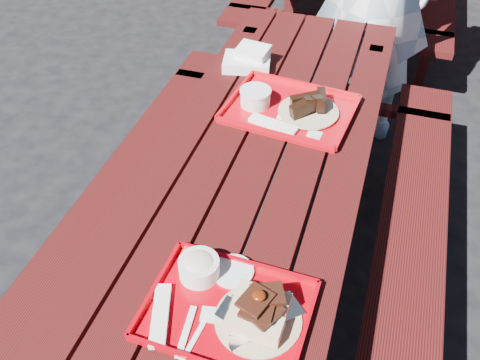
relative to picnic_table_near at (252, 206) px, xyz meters
The scene contains 5 objects.
ground 0.56m from the picnic_table_near, ahead, with size 60.00×60.00×0.00m, color black.
picnic_table_near is the anchor object (origin of this frame).
near_tray 0.61m from the picnic_table_near, 79.80° to the right, with size 0.43×0.36×0.13m.
far_tray 0.41m from the picnic_table_near, 84.37° to the left, with size 0.50×0.41×0.08m.
white_cloth 0.70m from the picnic_table_near, 108.26° to the left, with size 0.22×0.18×0.08m.
Camera 1 is at (0.37, -1.32, 1.94)m, focal length 40.00 mm.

